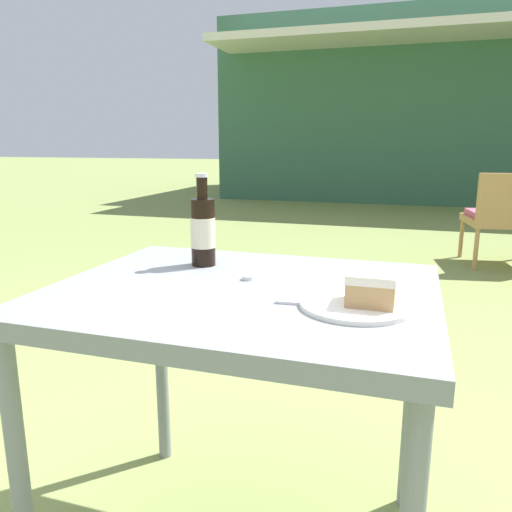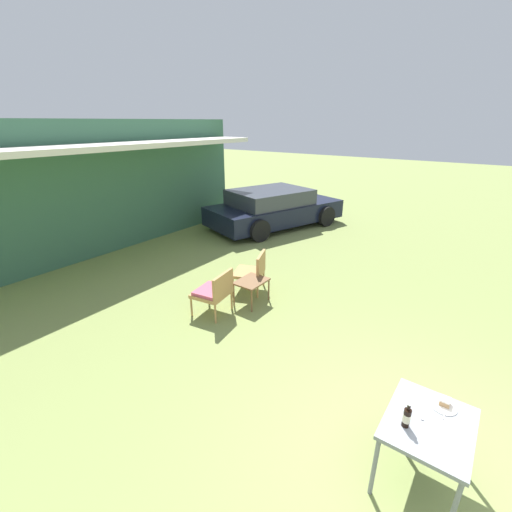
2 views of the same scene
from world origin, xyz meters
The scene contains 11 objects.
ground_plane centered at (0.00, 0.00, 0.00)m, with size 60.00×60.00×0.00m, color olive.
cabin_building centered at (1.57, 9.90, 1.61)m, with size 9.44×5.46×3.21m.
parked_car centered at (6.22, 5.72, 0.59)m, with size 4.63×3.13×1.19m.
wicker_chair_cushioned centered at (1.11, 3.57, 0.44)m, with size 0.66×0.63×0.80m.
wicker_chair_plain centered at (2.20, 3.55, 0.45)m, with size 0.74×0.73×0.80m.
garden_side_table centered at (1.79, 3.28, 0.40)m, with size 0.58×0.46×0.45m.
patio_table centered at (0.00, 0.00, 0.64)m, with size 0.85×0.70×0.71m.
cake_on_plate centered at (0.27, -0.07, 0.74)m, with size 0.22×0.22×0.07m.
cola_bottle_near centered at (-0.17, 0.17, 0.81)m, with size 0.06×0.06×0.24m.
fork centered at (0.20, -0.08, 0.72)m, with size 0.19×0.02×0.01m.
loose_bottle_cap centered at (-0.01, 0.06, 0.72)m, with size 0.03×0.03×0.01m.
Camera 2 is at (-2.70, -0.09, 3.15)m, focal length 24.00 mm.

